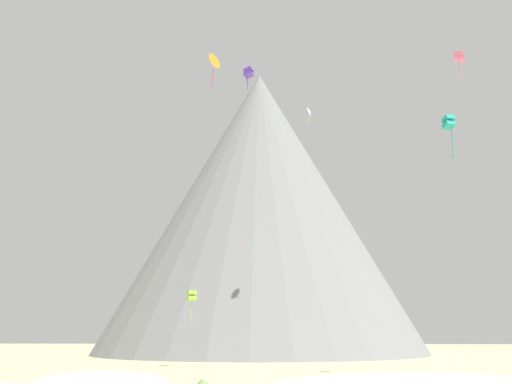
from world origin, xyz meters
TOP-DOWN VIEW (x-y plane):
  - bush_ridge_crest at (-3.77, 22.26)m, footprint 2.10×2.10m
  - bush_scatter_east at (-16.53, 21.84)m, footprint 3.40×3.40m
  - rock_massif at (-2.41, 97.97)m, footprint 99.14×99.14m
  - kite_white_high at (7.42, 58.25)m, footprint 1.11×1.62m
  - kite_lime_low at (-9.84, 49.63)m, footprint 1.55×1.57m
  - kite_cyan_mid at (-1.00, 45.81)m, footprint 0.17×1.20m
  - kite_rainbow_high at (23.59, 30.75)m, footprint 1.38×1.34m
  - kite_orange_high at (-3.84, 25.57)m, footprint 1.52×1.90m
  - kite_teal_mid at (19.61, 23.39)m, footprint 1.23×1.28m
  - kite_indigo_high at (0.06, 23.97)m, footprint 1.14×1.10m

SIDE VIEW (x-z plane):
  - bush_scatter_east at x=-16.53m, z-range 0.00..0.62m
  - bush_ridge_crest at x=-3.77m, z-range 0.00..0.70m
  - kite_lime_low at x=-9.84m, z-range 7.41..11.55m
  - kite_cyan_mid at x=-1.00m, z-range 16.08..17.08m
  - kite_teal_mid at x=19.61m, z-range 22.22..26.50m
  - kite_indigo_high at x=0.06m, z-range 29.31..31.79m
  - rock_massif at x=-2.41m, z-range -0.97..64.70m
  - kite_orange_high at x=-3.84m, z-range 30.64..34.81m
  - kite_rainbow_high at x=23.59m, z-range 33.42..36.65m
  - kite_white_high at x=7.42m, z-range 38.44..41.45m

